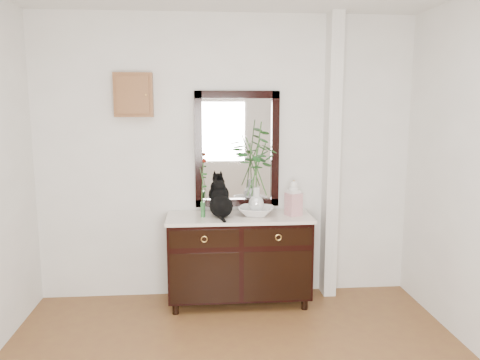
{
  "coord_description": "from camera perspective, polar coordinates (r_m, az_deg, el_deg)",
  "views": [
    {
      "loc": [
        -0.24,
        -2.46,
        1.87
      ],
      "look_at": [
        0.1,
        1.63,
        1.2
      ],
      "focal_mm": 35.0,
      "sensor_mm": 36.0,
      "label": 1
    }
  ],
  "objects": [
    {
      "name": "sideboard",
      "position": [
        4.43,
        -0.11,
        -9.1
      ],
      "size": [
        1.33,
        0.52,
        0.82
      ],
      "color": "black",
      "rests_on": "ground"
    },
    {
      "name": "ginger_jar",
      "position": [
        4.34,
        6.55,
        -2.14
      ],
      "size": [
        0.16,
        0.16,
        0.33
      ],
      "primitive_type": null,
      "rotation": [
        0.0,
        0.0,
        0.41
      ],
      "color": "white",
      "rests_on": "sideboard"
    },
    {
      "name": "vase_branches",
      "position": [
        4.26,
        2.02,
        1.55
      ],
      "size": [
        0.5,
        0.5,
        0.86
      ],
      "primitive_type": null,
      "rotation": [
        0.0,
        0.0,
        0.28
      ],
      "color": "silver",
      "rests_on": "lotus_bowl"
    },
    {
      "name": "cat",
      "position": [
        4.25,
        -2.33,
        -2.29
      ],
      "size": [
        0.29,
        0.33,
        0.34
      ],
      "primitive_type": null,
      "rotation": [
        0.0,
        0.0,
        0.18
      ],
      "color": "black",
      "rests_on": "sideboard"
    },
    {
      "name": "pilaster",
      "position": [
        4.56,
        11.07,
        2.55
      ],
      "size": [
        0.12,
        0.2,
        2.7
      ],
      "primitive_type": "cube",
      "color": "white",
      "rests_on": "ground"
    },
    {
      "name": "lotus_bowl",
      "position": [
        4.33,
        1.98,
        -3.81
      ],
      "size": [
        0.4,
        0.4,
        0.08
      ],
      "primitive_type": "imported",
      "rotation": [
        0.0,
        0.0,
        -0.28
      ],
      "color": "white",
      "rests_on": "sideboard"
    },
    {
      "name": "bud_vase_rose",
      "position": [
        4.23,
        -4.58,
        -0.93
      ],
      "size": [
        0.08,
        0.08,
        0.55
      ],
      "primitive_type": null,
      "rotation": [
        0.0,
        0.0,
        0.26
      ],
      "color": "#2B6730",
      "rests_on": "sideboard"
    },
    {
      "name": "wall_back",
      "position": [
        4.48,
        -1.65,
        2.6
      ],
      "size": [
        3.6,
        0.04,
        2.7
      ],
      "primitive_type": "cube",
      "color": "white",
      "rests_on": "ground"
    },
    {
      "name": "key_cabinet",
      "position": [
        4.44,
        -12.85,
        10.08
      ],
      "size": [
        0.35,
        0.1,
        0.4
      ],
      "primitive_type": "cube",
      "color": "brown",
      "rests_on": "wall_back"
    },
    {
      "name": "wall_mirror",
      "position": [
        4.46,
        -0.36,
        3.74
      ],
      "size": [
        0.8,
        0.06,
        1.1
      ],
      "color": "black",
      "rests_on": "wall_back"
    }
  ]
}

